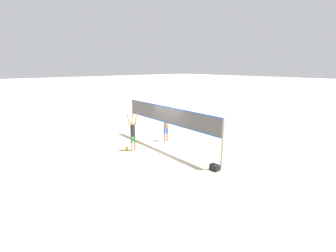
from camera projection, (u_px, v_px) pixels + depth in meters
name	position (u px, v px, depth m)	size (l,w,h in m)	color
ground_plane	(168.00, 148.00, 13.43)	(200.00, 200.00, 0.00)	beige
volleyball_net	(168.00, 118.00, 12.95)	(7.74, 0.10, 2.53)	gray
player_spiker	(133.00, 132.00, 12.79)	(0.28, 0.71, 2.19)	tan
player_blocker	(166.00, 123.00, 14.44)	(0.28, 0.72, 2.26)	#8C664C
volleyball	(127.00, 148.00, 13.14)	(0.21, 0.21, 0.21)	yellow
gear_bag	(215.00, 167.00, 10.58)	(0.43, 0.29, 0.29)	black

